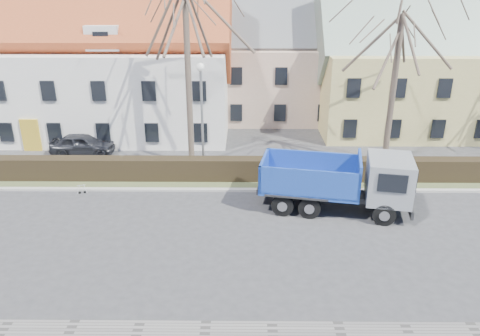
{
  "coord_description": "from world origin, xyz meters",
  "views": [
    {
      "loc": [
        1.26,
        -18.69,
        10.83
      ],
      "look_at": [
        1.06,
        4.0,
        1.6
      ],
      "focal_mm": 35.0,
      "sensor_mm": 36.0,
      "label": 1
    }
  ],
  "objects_px": {
    "cart_frame": "(78,189)",
    "parked_car_a": "(83,144)",
    "dump_truck": "(330,181)",
    "streetlight": "(202,120)"
  },
  "relations": [
    {
      "from": "dump_truck",
      "to": "streetlight",
      "type": "xyz_separation_m",
      "value": [
        -6.65,
        4.51,
        1.8
      ]
    },
    {
      "from": "streetlight",
      "to": "parked_car_a",
      "type": "distance_m",
      "value": 9.24
    },
    {
      "from": "parked_car_a",
      "to": "dump_truck",
      "type": "bearing_deg",
      "value": -118.77
    },
    {
      "from": "cart_frame",
      "to": "parked_car_a",
      "type": "distance_m",
      "value": 6.4
    },
    {
      "from": "parked_car_a",
      "to": "cart_frame",
      "type": "bearing_deg",
      "value": -165.7
    },
    {
      "from": "cart_frame",
      "to": "parked_car_a",
      "type": "bearing_deg",
      "value": 105.46
    },
    {
      "from": "streetlight",
      "to": "cart_frame",
      "type": "height_order",
      "value": "streetlight"
    },
    {
      "from": "streetlight",
      "to": "parked_car_a",
      "type": "bearing_deg",
      "value": 158.29
    },
    {
      "from": "streetlight",
      "to": "cart_frame",
      "type": "relative_size",
      "value": 10.77
    },
    {
      "from": "dump_truck",
      "to": "cart_frame",
      "type": "relative_size",
      "value": 12.35
    }
  ]
}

